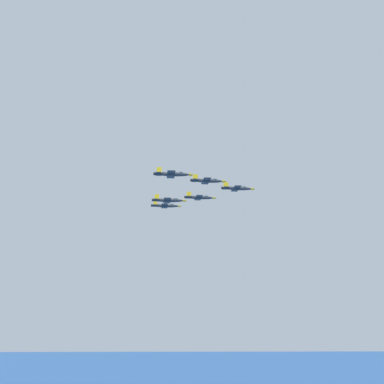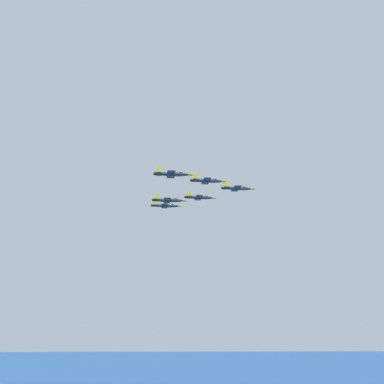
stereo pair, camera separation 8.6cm
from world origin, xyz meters
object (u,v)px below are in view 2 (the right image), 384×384
object	(u,v)px
jet_left_outer	(166,206)
jet_right_outer	(173,174)
jet_left_wingman	(200,197)
jet_lead	(238,188)
jet_slot_rear	(169,200)
jet_right_wingman	(208,181)

from	to	relation	value
jet_left_outer	jet_right_outer	world-z (taller)	jet_left_outer
jet_left_wingman	jet_left_outer	world-z (taller)	jet_left_wingman
jet_lead	jet_left_wingman	bearing A→B (deg)	138.90
jet_slot_rear	jet_right_outer	bearing A→B (deg)	-89.21
jet_left_wingman	jet_left_outer	distance (m)	22.28
jet_left_wingman	jet_lead	bearing A→B (deg)	-41.39
jet_left_wingman	jet_right_outer	xyz separation A→B (m)	(44.48, -13.35, -2.15)
jet_left_outer	jet_slot_rear	size ratio (longest dim) A/B	1.00
jet_right_wingman	jet_left_wingman	bearing A→B (deg)	89.34
jet_lead	jet_left_wingman	world-z (taller)	jet_lead
jet_left_wingman	jet_slot_rear	size ratio (longest dim) A/B	1.00
jet_left_outer	jet_slot_rear	world-z (taller)	jet_left_outer
jet_lead	jet_right_wingman	world-z (taller)	jet_lead
jet_right_outer	jet_lead	bearing A→B (deg)	41.50
jet_lead	jet_right_wingman	xyz separation A→B (m)	(15.75, -15.71, -1.18)
jet_right_outer	jet_slot_rear	world-z (taller)	jet_right_outer
jet_right_outer	jet_slot_rear	bearing A→B (deg)	91.14
jet_lead	jet_left_outer	size ratio (longest dim) A/B	1.01
jet_right_wingman	jet_slot_rear	xyz separation A→B (m)	(-12.97, -18.08, -5.90)
jet_left_wingman	jet_right_wingman	size ratio (longest dim) A/B	1.01
jet_left_wingman	jet_right_wingman	distance (m)	28.82
jet_right_wingman	jet_slot_rear	size ratio (longest dim) A/B	0.99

